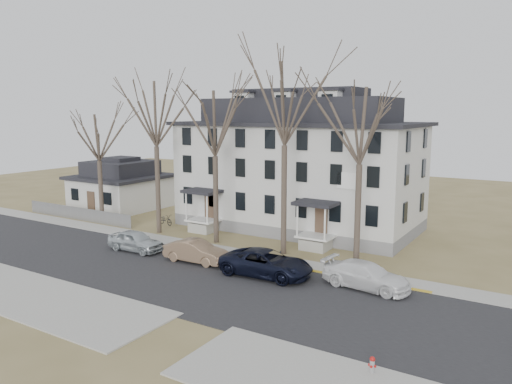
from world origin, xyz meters
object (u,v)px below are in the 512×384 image
Objects in this scene: car_silver at (135,241)px; bicycle_left at (166,220)px; tree_center at (285,98)px; tree_mid_right at (361,120)px; tree_bungalow at (98,134)px; car_white at (366,276)px; tree_far_left at (155,109)px; car_navy at (266,264)px; fire_hydrant at (372,365)px; tree_mid_left at (215,119)px; small_house at (121,187)px; boarding_house at (299,167)px; car_tan at (196,252)px.

car_silver is 2.38× the size of bicycle_left.
tree_mid_right is (5.50, 0.00, -1.48)m from tree_center.
tree_bungalow reaches higher than car_white.
tree_far_left reaches higher than car_navy.
bicycle_left is 2.54× the size of fire_hydrant.
fire_hydrant is at bearing -153.58° from car_white.
tree_mid_left reaches higher than bicycle_left.
car_navy is (7.52, -5.00, -8.79)m from tree_mid_left.
tree_far_left is (11.00, -6.20, 8.09)m from small_house.
tree_mid_right is at bearing 0.00° from tree_center.
tree_mid_left is 13.08m from tree_bungalow.
small_house is 0.63× the size of tree_far_left.
small_house is at bearing -174.41° from boarding_house.
bicycle_left is at bearing 48.75° from car_tan.
car_tan reaches higher than bicycle_left.
tree_bungalow reaches higher than car_tan.
tree_far_left is 2.35× the size of car_navy.
tree_far_left is at bearing 180.00° from tree_center.
car_tan is 5.50m from car_navy.
tree_mid_right is at bearing -43.81° from boarding_house.
tree_center is (12.00, 0.00, 0.74)m from tree_far_left.
fire_hydrant is (20.48, -7.66, -0.38)m from car_silver.
small_house is 32.17m from car_white.
car_tan is (-0.98, -13.20, -4.63)m from boarding_house.
boarding_house is 12.85m from bicycle_left.
tree_far_left is 17.52m from tree_mid_right.
tree_mid_right reaches higher than car_white.
tree_bungalow reaches higher than fire_hydrant.
fire_hydrant is at bearing -132.57° from car_navy.
tree_mid_right is at bearing -12.27° from small_house.
tree_center is 3.33× the size of car_silver.
tree_far_left reaches higher than fire_hydrant.
bicycle_left is 28.72m from fire_hydrant.
fire_hydrant is at bearing -66.88° from tree_mid_right.
car_tan is at bearing -30.59° from small_house.
small_house is at bearing 150.70° from fire_hydrant.
tree_mid_left is 12.60m from car_navy.
tree_mid_right is at bearing 0.00° from tree_far_left.
car_tan is (19.02, -11.24, -1.50)m from small_house.
car_white is (17.02, 1.40, -0.00)m from car_silver.
tree_mid_right reaches higher than tree_bungalow.
car_tan is 11.58m from car_white.
tree_bungalow is 13.12m from car_silver.
fire_hydrant is (34.00, -19.08, -1.88)m from small_house.
boarding_house is at bearing 27.01° from tree_bungalow.
tree_center is at bearing 0.00° from tree_bungalow.
car_white is at bearing -18.16° from small_house.
bicycle_left is at bearing -21.84° from small_house.
car_silver is (-9.48, -5.22, -10.33)m from tree_center.
tree_center reaches higher than small_house.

